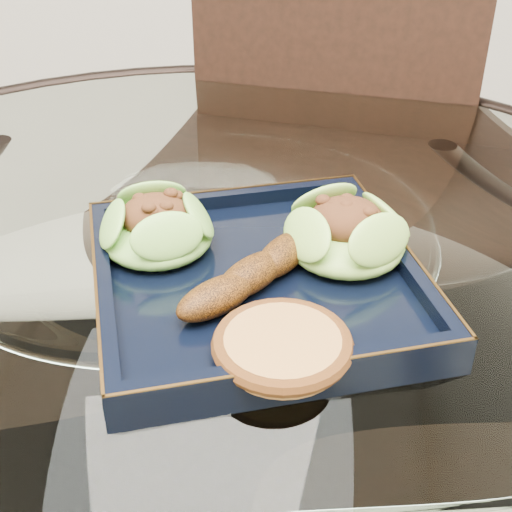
{
  "coord_description": "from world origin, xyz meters",
  "views": [
    {
      "loc": [
        0.07,
        -0.55,
        1.13
      ],
      "look_at": [
        0.06,
        -0.04,
        0.8
      ],
      "focal_mm": 50.0,
      "sensor_mm": 36.0,
      "label": 1
    }
  ],
  "objects": [
    {
      "name": "dining_table",
      "position": [
        -0.0,
        -0.0,
        0.6
      ],
      "size": [
        1.13,
        1.13,
        0.77
      ],
      "color": "white",
      "rests_on": "ground"
    },
    {
      "name": "dining_chair",
      "position": [
        0.13,
        0.35,
        0.56
      ],
      "size": [
        0.53,
        0.53,
        1.01
      ],
      "rotation": [
        0.0,
        0.0,
        -0.23
      ],
      "color": "black",
      "rests_on": "ground"
    },
    {
      "name": "navy_plate",
      "position": [
        0.06,
        -0.04,
        0.77
      ],
      "size": [
        0.33,
        0.33,
        0.02
      ],
      "primitive_type": "cube",
      "rotation": [
        0.0,
        0.0,
        0.25
      ],
      "color": "black",
      "rests_on": "dining_table"
    },
    {
      "name": "lettuce_wrap_left",
      "position": [
        -0.03,
        -0.0,
        0.8
      ],
      "size": [
        0.11,
        0.11,
        0.04
      ],
      "primitive_type": "ellipsoid",
      "rotation": [
        0.0,
        0.0,
        -0.12
      ],
      "color": "#559A2C",
      "rests_on": "navy_plate"
    },
    {
      "name": "lettuce_wrap_right",
      "position": [
        0.13,
        -0.01,
        0.8
      ],
      "size": [
        0.12,
        0.12,
        0.04
      ],
      "primitive_type": "ellipsoid",
      "rotation": [
        0.0,
        0.0,
        0.11
      ],
      "color": "#6A9F2E",
      "rests_on": "navy_plate"
    },
    {
      "name": "roasted_plantain",
      "position": [
        0.05,
        -0.06,
        0.8
      ],
      "size": [
        0.12,
        0.13,
        0.03
      ],
      "primitive_type": "ellipsoid",
      "rotation": [
        0.0,
        0.0,
        0.87
      ],
      "color": "#582D09",
      "rests_on": "navy_plate"
    },
    {
      "name": "crumb_patty",
      "position": [
        0.08,
        -0.15,
        0.79
      ],
      "size": [
        0.12,
        0.12,
        0.02
      ],
      "primitive_type": "cylinder",
      "rotation": [
        0.0,
        0.0,
        0.37
      ],
      "color": "#AB6D39",
      "rests_on": "navy_plate"
    }
  ]
}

